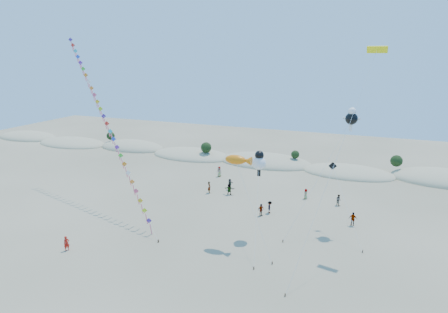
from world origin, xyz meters
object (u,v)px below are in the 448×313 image
at_px(fish_kite, 238,160).
at_px(parafoil_kite, 375,56).
at_px(kite_train, 104,117).
at_px(flyer_foreground, 67,243).

height_order(fish_kite, parafoil_kite, parafoil_kite).
bearing_deg(parafoil_kite, fish_kite, -158.96).
xyz_separation_m(kite_train, fish_kite, (21.77, -4.98, -2.70)).
distance_m(kite_train, parafoil_kite, 35.67).
xyz_separation_m(kite_train, parafoil_kite, (34.67, -0.01, 8.39)).
bearing_deg(fish_kite, kite_train, 167.12).
height_order(kite_train, parafoil_kite, kite_train).
bearing_deg(fish_kite, parafoil_kite, 21.04).
distance_m(fish_kite, flyer_foreground, 21.01).
bearing_deg(fish_kite, flyer_foreground, -151.34).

